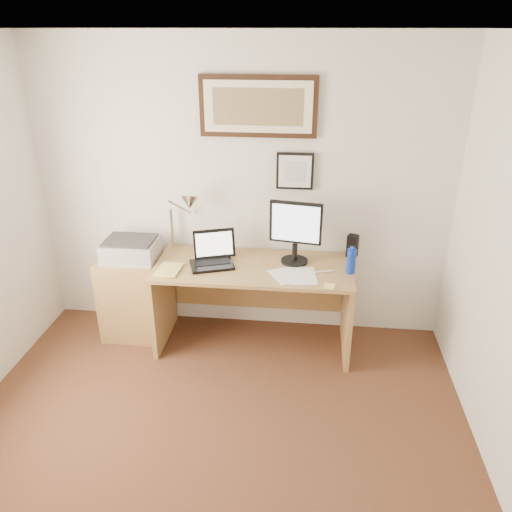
# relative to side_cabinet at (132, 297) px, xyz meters

# --- Properties ---
(floor) EXTENTS (4.00, 4.00, 0.00)m
(floor) POSITION_rel_side_cabinet_xyz_m (0.92, -1.68, -0.36)
(floor) COLOR #4F2C1C
(floor) RESTS_ON ground
(ceiling) EXTENTS (4.00, 4.00, 0.00)m
(ceiling) POSITION_rel_side_cabinet_xyz_m (0.92, -1.68, 2.13)
(ceiling) COLOR white
(ceiling) RESTS_ON ground
(wall_back) EXTENTS (3.50, 0.02, 2.50)m
(wall_back) POSITION_rel_side_cabinet_xyz_m (0.92, 0.32, 0.89)
(wall_back) COLOR silver
(wall_back) RESTS_ON ground
(side_cabinet) EXTENTS (0.50, 0.40, 0.73)m
(side_cabinet) POSITION_rel_side_cabinet_xyz_m (0.00, 0.00, 0.00)
(side_cabinet) COLOR olive
(side_cabinet) RESTS_ON floor
(water_bottle) EXTENTS (0.07, 0.07, 0.20)m
(water_bottle) POSITION_rel_side_cabinet_xyz_m (1.84, -0.09, 0.49)
(water_bottle) COLOR #0D2BAA
(water_bottle) RESTS_ON desk
(bottle_cap) EXTENTS (0.04, 0.04, 0.02)m
(bottle_cap) POSITION_rel_side_cabinet_xyz_m (1.84, -0.09, 0.60)
(bottle_cap) COLOR #0D2BAA
(bottle_cap) RESTS_ON water_bottle
(speaker) EXTENTS (0.11, 0.10, 0.19)m
(speaker) POSITION_rel_side_cabinet_xyz_m (1.87, 0.22, 0.48)
(speaker) COLOR black
(speaker) RESTS_ON desk
(paper_sheet_a) EXTENTS (0.30, 0.33, 0.00)m
(paper_sheet_a) POSITION_rel_side_cabinet_xyz_m (1.33, -0.20, 0.39)
(paper_sheet_a) COLOR white
(paper_sheet_a) RESTS_ON desk
(paper_sheet_b) EXTENTS (0.25, 0.33, 0.00)m
(paper_sheet_b) POSITION_rel_side_cabinet_xyz_m (1.47, -0.19, 0.39)
(paper_sheet_b) COLOR white
(paper_sheet_b) RESTS_ON desk
(sticky_pad) EXTENTS (0.09, 0.09, 0.01)m
(sticky_pad) POSITION_rel_side_cabinet_xyz_m (1.67, -0.35, 0.39)
(sticky_pad) COLOR #FFF378
(sticky_pad) RESTS_ON desk
(marker_pen) EXTENTS (0.14, 0.06, 0.02)m
(marker_pen) POSITION_rel_side_cabinet_xyz_m (1.64, -0.11, 0.39)
(marker_pen) COLOR white
(marker_pen) RESTS_ON desk
(book) EXTENTS (0.19, 0.25, 0.02)m
(book) POSITION_rel_side_cabinet_xyz_m (0.33, -0.21, 0.39)
(book) COLOR #E2D56A
(book) RESTS_ON desk
(desk) EXTENTS (1.60, 0.70, 0.75)m
(desk) POSITION_rel_side_cabinet_xyz_m (1.07, 0.04, 0.15)
(desk) COLOR olive
(desk) RESTS_ON floor
(laptop) EXTENTS (0.40, 0.40, 0.26)m
(laptop) POSITION_rel_side_cabinet_xyz_m (0.74, -0.04, 0.44)
(laptop) COLOR black
(laptop) RESTS_ON desk
(lcd_monitor) EXTENTS (0.42, 0.22, 0.52)m
(lcd_monitor) POSITION_rel_side_cabinet_xyz_m (1.40, 0.05, 0.68)
(lcd_monitor) COLOR black
(lcd_monitor) RESTS_ON desk
(printer) EXTENTS (0.44, 0.34, 0.18)m
(printer) POSITION_rel_side_cabinet_xyz_m (0.03, 0.02, 0.45)
(printer) COLOR #A4A4A6
(printer) RESTS_ON side_cabinet
(desk_lamp) EXTENTS (0.29, 0.27, 0.53)m
(desk_lamp) POSITION_rel_side_cabinet_xyz_m (0.51, 0.13, 0.82)
(desk_lamp) COLOR silver
(desk_lamp) RESTS_ON desk
(picture_large) EXTENTS (0.92, 0.04, 0.47)m
(picture_large) POSITION_rel_side_cabinet_xyz_m (1.07, 0.29, 1.59)
(picture_large) COLOR black
(picture_large) RESTS_ON wall_back
(picture_small) EXTENTS (0.30, 0.03, 0.30)m
(picture_small) POSITION_rel_side_cabinet_xyz_m (1.37, 0.29, 1.09)
(picture_small) COLOR black
(picture_small) RESTS_ON wall_back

